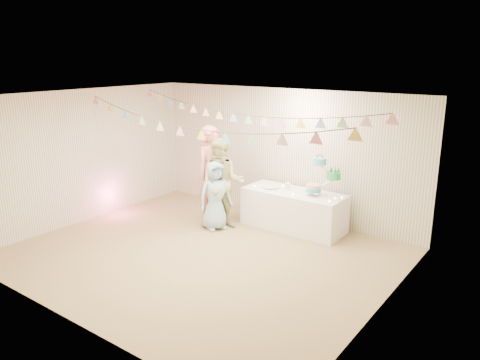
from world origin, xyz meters
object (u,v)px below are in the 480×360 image
Objects in this scene: table at (294,210)px; cake_stand at (323,176)px; person_adult_a at (213,175)px; person_adult_b at (222,184)px; person_child at (215,195)px.

cake_stand is (0.55, 0.05, 0.75)m from table.
person_adult_a is 0.36m from person_adult_b.
person_adult_b is 0.26m from person_child.
person_child is at bearing -151.25° from cake_stand.
table is 1.52m from person_child.
table is 0.93m from cake_stand.
cake_stand is at bearing -57.42° from person_adult_a.
person_child is at bearing -146.95° from person_adult_b.
cake_stand is 2.12m from person_adult_a.
person_adult_b reaches higher than cake_stand.
person_adult_b is (0.33, -0.12, -0.10)m from person_adult_a.
person_adult_b reaches higher than table.
person_adult_a is (-2.00, -0.69, -0.15)m from cake_stand.
person_adult_a is 1.12× the size of person_adult_b.
person_child is at bearing -142.73° from table.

